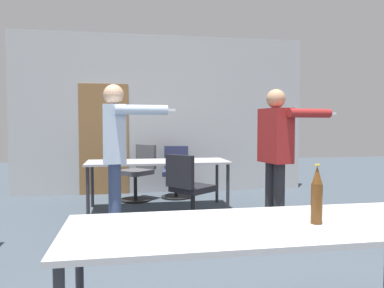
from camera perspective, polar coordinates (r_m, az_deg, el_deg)
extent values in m
cube|color=#B2B5B7|center=(7.19, -4.47, 4.51)|extent=(5.53, 0.10, 2.98)
cube|color=olive|center=(7.11, -13.27, 0.70)|extent=(0.90, 0.02, 2.05)
cube|color=#A8A8AD|center=(2.20, 11.00, -12.22)|extent=(2.23, 0.80, 0.03)
cylinder|color=#2D2D33|center=(2.52, -16.75, -19.20)|extent=(0.05, 0.05, 0.72)
cube|color=#A8A8AD|center=(5.73, -5.20, -2.73)|extent=(2.14, 0.80, 0.03)
cylinder|color=#2D2D33|center=(5.45, -15.59, -7.09)|extent=(0.05, 0.05, 0.72)
cylinder|color=#2D2D33|center=(5.62, 5.48, -6.68)|extent=(0.05, 0.05, 0.72)
cylinder|color=#2D2D33|center=(6.12, -14.97, -5.97)|extent=(0.05, 0.05, 0.72)
cylinder|color=#2D2D33|center=(6.27, 3.82, -5.66)|extent=(0.05, 0.05, 0.72)
cylinder|color=#3D4C75|center=(4.64, -11.74, -7.93)|extent=(0.14, 0.14, 0.86)
cylinder|color=#3D4C75|center=(4.46, -11.64, -8.39)|extent=(0.14, 0.14, 0.86)
cube|color=silver|center=(4.46, -11.80, 1.54)|extent=(0.29, 0.47, 0.67)
sphere|color=#DBAD89|center=(4.48, -11.86, 7.38)|extent=(0.24, 0.24, 0.24)
cylinder|color=silver|center=(4.74, -11.93, 1.39)|extent=(0.11, 0.11, 0.58)
cylinder|color=silver|center=(4.21, -7.70, 5.20)|extent=(0.59, 0.15, 0.11)
cube|color=white|center=(4.26, -3.37, 5.19)|extent=(0.12, 0.04, 0.03)
cylinder|color=#28282D|center=(4.81, 11.89, -7.65)|extent=(0.14, 0.14, 0.84)
cylinder|color=#28282D|center=(4.66, 13.12, -8.02)|extent=(0.14, 0.14, 0.84)
cube|color=maroon|center=(4.65, 12.60, 1.27)|extent=(0.32, 0.48, 0.66)
sphere|color=tan|center=(4.66, 12.66, 6.75)|extent=(0.23, 0.23, 0.23)
cylinder|color=maroon|center=(4.88, 10.84, 1.15)|extent=(0.11, 0.11, 0.57)
cylinder|color=maroon|center=(4.60, 17.49, 4.50)|extent=(0.58, 0.21, 0.11)
cube|color=white|center=(4.80, 20.46, 4.39)|extent=(0.12, 0.06, 0.03)
cylinder|color=black|center=(6.71, -2.46, -8.05)|extent=(0.52, 0.52, 0.03)
cylinder|color=black|center=(6.67, -2.46, -6.34)|extent=(0.06, 0.06, 0.38)
cube|color=navy|center=(6.64, -2.47, -4.40)|extent=(0.53, 0.53, 0.08)
cube|color=navy|center=(6.87, -2.41, -2.06)|extent=(0.44, 0.13, 0.42)
cylinder|color=black|center=(5.07, 0.13, -11.70)|extent=(0.52, 0.52, 0.03)
cylinder|color=black|center=(5.02, 0.13, -9.40)|extent=(0.06, 0.06, 0.39)
cube|color=black|center=(4.98, 0.13, -6.77)|extent=(0.65, 0.65, 0.08)
cube|color=black|center=(4.75, -1.90, -4.20)|extent=(0.33, 0.37, 0.42)
cylinder|color=black|center=(6.52, -8.60, -8.41)|extent=(0.52, 0.52, 0.03)
cylinder|color=black|center=(6.48, -8.62, -6.46)|extent=(0.06, 0.06, 0.42)
cube|color=#4C4C51|center=(6.44, -8.64, -4.28)|extent=(0.65, 0.65, 0.08)
cube|color=#4C4C51|center=(6.60, -7.05, -1.91)|extent=(0.34, 0.36, 0.42)
cylinder|color=#563314|center=(2.24, 18.46, -8.63)|extent=(0.06, 0.06, 0.23)
cone|color=#563314|center=(2.21, 18.54, -4.45)|extent=(0.06, 0.06, 0.10)
cylinder|color=gold|center=(2.21, 18.56, -3.03)|extent=(0.03, 0.03, 0.01)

